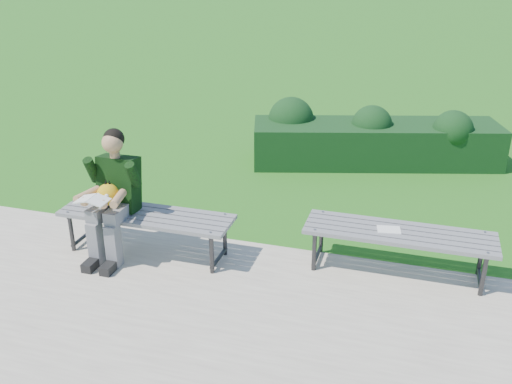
{
  "coord_description": "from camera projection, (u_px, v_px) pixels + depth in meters",
  "views": [
    {
      "loc": [
        1.15,
        -5.21,
        2.97
      ],
      "look_at": [
        -0.33,
        -0.29,
        0.75
      ],
      "focal_mm": 40.0,
      "sensor_mm": 36.0,
      "label": 1
    }
  ],
  "objects": [
    {
      "name": "seated_boy",
      "position": [
        113.0,
        192.0,
        5.7
      ],
      "size": [
        0.56,
        0.76,
        1.31
      ],
      "color": "gray",
      "rests_on": "walkway"
    },
    {
      "name": "paper_sheet",
      "position": [
        389.0,
        230.0,
        5.47
      ],
      "size": [
        0.24,
        0.19,
        0.01
      ],
      "color": "white",
      "rests_on": "bench_right"
    },
    {
      "name": "hedge",
      "position": [
        370.0,
        138.0,
        8.38
      ],
      "size": [
        3.67,
        1.82,
        0.91
      ],
      "color": "#18380F",
      "rests_on": "ground"
    },
    {
      "name": "ground",
      "position": [
        293.0,
        250.0,
        6.07
      ],
      "size": [
        80.0,
        80.0,
        0.0
      ],
      "color": "#207B1A",
      "rests_on": "ground"
    },
    {
      "name": "walkway",
      "position": [
        242.0,
        352.0,
        4.53
      ],
      "size": [
        30.0,
        3.5,
        0.02
      ],
      "color": "beige",
      "rests_on": "ground"
    },
    {
      "name": "bench_right",
      "position": [
        399.0,
        236.0,
        5.46
      ],
      "size": [
        1.8,
        0.5,
        0.46
      ],
      "color": "slate",
      "rests_on": "walkway"
    },
    {
      "name": "bench_left",
      "position": [
        146.0,
        218.0,
        5.82
      ],
      "size": [
        1.8,
        0.5,
        0.46
      ],
      "color": "slate",
      "rests_on": "walkway"
    }
  ]
}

